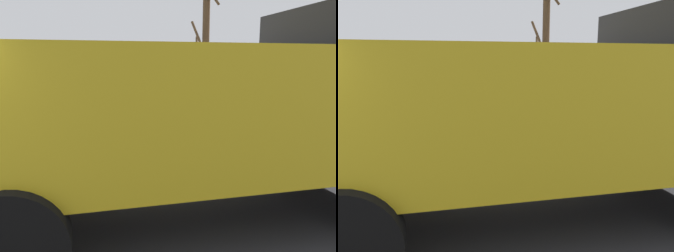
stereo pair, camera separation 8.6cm
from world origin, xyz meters
TOP-DOWN VIEW (x-y plane):
  - sidewalk_curb at (0.00, 6.50)m, footprint 36.00×5.00m
  - fire_hydrant at (0.72, 5.09)m, footprint 0.23×0.53m
  - loose_tire at (0.59, 4.57)m, footprint 1.31×0.71m
  - stop_sign at (2.78, 4.40)m, footprint 0.76×0.08m
  - dump_truck_yellow at (3.68, 0.69)m, footprint 7.10×3.05m
  - bare_tree at (5.54, 7.10)m, footprint 0.85×0.86m

SIDE VIEW (x-z plane):
  - sidewalk_curb at x=0.00m, z-range 0.00..0.15m
  - fire_hydrant at x=0.72m, z-range 0.18..1.02m
  - loose_tire at x=0.59m, z-range 0.15..1.42m
  - dump_truck_yellow at x=3.68m, z-range 0.11..3.11m
  - stop_sign at x=2.78m, z-range 0.57..2.71m
  - bare_tree at x=5.54m, z-range 0.10..4.61m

